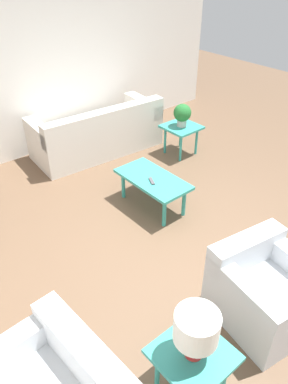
{
  "coord_description": "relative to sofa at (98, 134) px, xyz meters",
  "views": [
    {
      "loc": [
        -2.44,
        2.52,
        2.99
      ],
      "look_at": [
        0.3,
        0.2,
        0.55
      ],
      "focal_mm": 35.0,
      "sensor_mm": 36.0,
      "label": 1
    }
  ],
  "objects": [
    {
      "name": "sofa",
      "position": [
        0.0,
        0.0,
        0.0
      ],
      "size": [
        1.04,
        2.15,
        0.83
      ],
      "rotation": [
        0.0,
        0.0,
        1.49
      ],
      "color": "silver",
      "rests_on": "ground_plane"
    },
    {
      "name": "side_table_plant",
      "position": [
        -0.92,
        -0.99,
        0.11
      ],
      "size": [
        0.54,
        0.54,
        0.49
      ],
      "color": "teal",
      "rests_on": "ground_plane"
    },
    {
      "name": "armchair",
      "position": [
        -3.71,
        0.71,
        -0.01
      ],
      "size": [
        0.97,
        0.94,
        0.74
      ],
      "rotation": [
        0.0,
        0.0,
        -1.74
      ],
      "color": "silver",
      "rests_on": "ground_plane"
    },
    {
      "name": "ground_plane",
      "position": [
        -2.34,
        0.54,
        -0.31
      ],
      "size": [
        14.0,
        14.0,
        0.0
      ],
      "primitive_type": "plane",
      "color": "brown"
    },
    {
      "name": "table_lamp",
      "position": [
        -3.8,
        1.76,
        0.46
      ],
      "size": [
        0.32,
        0.32,
        0.42
      ],
      "color": "red",
      "rests_on": "side_table_lamp"
    },
    {
      "name": "side_table_lamp",
      "position": [
        -3.8,
        1.76,
        0.11
      ],
      "size": [
        0.54,
        0.54,
        0.49
      ],
      "color": "teal",
      "rests_on": "ground_plane"
    },
    {
      "name": "potted_plant",
      "position": [
        -0.92,
        -0.99,
        0.39
      ],
      "size": [
        0.28,
        0.28,
        0.36
      ],
      "color": "#B2ADA3",
      "rests_on": "side_table_plant"
    },
    {
      "name": "coffee_table",
      "position": [
        -1.74,
        0.34,
        0.07
      ],
      "size": [
        1.0,
        0.52,
        0.44
      ],
      "color": "teal",
      "rests_on": "ground_plane"
    },
    {
      "name": "remote_control",
      "position": [
        -1.8,
        0.41,
        0.13
      ],
      "size": [
        0.16,
        0.1,
        0.02
      ],
      "color": "#4C4C51",
      "rests_on": "coffee_table"
    },
    {
      "name": "wall_right",
      "position": [
        0.72,
        0.54,
        1.04
      ],
      "size": [
        0.12,
        7.2,
        2.7
      ],
      "color": "white",
      "rests_on": "ground_plane"
    }
  ]
}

